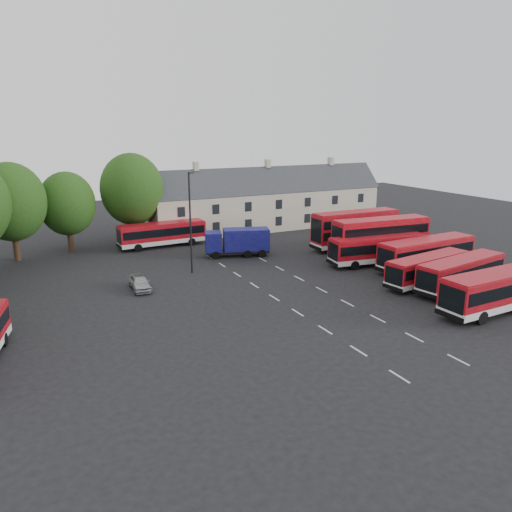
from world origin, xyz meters
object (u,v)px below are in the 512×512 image
object	(u,v)px
bus_row_a	(502,287)
box_truck	(238,241)
silver_car	(140,283)
lamppost	(190,220)
bus_dd_south	(381,236)

from	to	relation	value
bus_row_a	box_truck	bearing A→B (deg)	112.49
silver_car	lamppost	world-z (taller)	lamppost
bus_row_a	silver_car	size ratio (longest dim) A/B	3.01
bus_row_a	lamppost	size ratio (longest dim) A/B	1.17
bus_row_a	lamppost	bearing A→B (deg)	128.85
bus_dd_south	silver_car	size ratio (longest dim) A/B	2.89
bus_row_a	silver_car	xyz separation A→B (m)	(-25.24, 18.66, -1.35)
bus_row_a	bus_dd_south	bearing A→B (deg)	81.01
bus_row_a	box_truck	distance (m)	28.45
bus_dd_south	silver_car	xyz separation A→B (m)	(-27.28, 1.18, -1.99)
box_truck	lamppost	size ratio (longest dim) A/B	0.75
bus_dd_south	box_truck	size ratio (longest dim) A/B	1.51
bus_dd_south	box_truck	bearing A→B (deg)	154.07
silver_car	box_truck	bearing A→B (deg)	31.45
box_truck	lamppost	bearing A→B (deg)	-132.27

